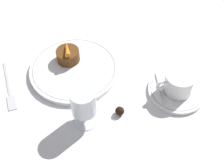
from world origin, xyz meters
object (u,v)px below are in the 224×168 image
(dinner_plate, at_px, (74,69))
(coffee_cup, at_px, (179,83))
(wine_glass, at_px, (84,104))
(dessert_cake, at_px, (68,55))
(fork, at_px, (9,90))

(dinner_plate, bearing_deg, coffee_cup, 149.55)
(wine_glass, height_order, dessert_cake, wine_glass)
(dessert_cake, bearing_deg, fork, 19.47)
(wine_glass, bearing_deg, fork, -39.25)
(dinner_plate, relative_size, wine_glass, 2.24)
(wine_glass, bearing_deg, dessert_cake, -88.77)
(fork, height_order, dessert_cake, dessert_cake)
(wine_glass, relative_size, dessert_cake, 1.72)
(coffee_cup, height_order, dessert_cake, coffee_cup)
(wine_glass, relative_size, fork, 0.64)
(fork, distance_m, dessert_cake, 0.19)
(coffee_cup, distance_m, wine_glass, 0.26)
(dessert_cake, bearing_deg, coffee_cup, 144.97)
(coffee_cup, distance_m, dessert_cake, 0.32)
(wine_glass, bearing_deg, dinner_plate, -91.31)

